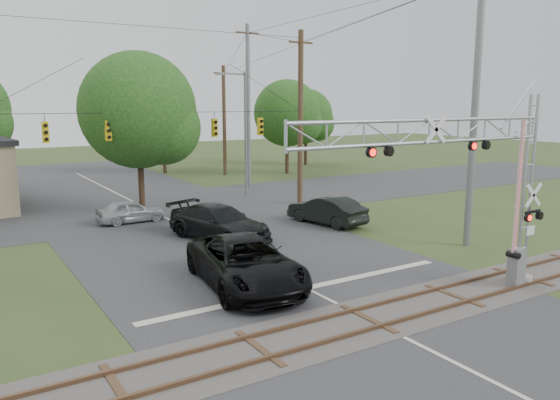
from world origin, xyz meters
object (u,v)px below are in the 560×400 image
traffic_signal_span (179,123)px  pickup_black (246,263)px  streetlight (243,127)px  sedan_silver (131,211)px  crossing_gantry (472,174)px  car_dark (219,223)px

traffic_signal_span → pickup_black: (-2.71, -13.08, -4.76)m
traffic_signal_span → streetlight: 8.85m
streetlight → sedan_silver: bearing=-153.6°
crossing_gantry → traffic_signal_span: traffic_signal_span is taller
traffic_signal_span → pickup_black: bearing=-101.7°
pickup_black → car_dark: size_ratio=1.12×
crossing_gantry → pickup_black: size_ratio=1.68×
traffic_signal_span → car_dark: bearing=-93.8°
sedan_silver → car_dark: bearing=-159.4°
sedan_silver → streetlight: (10.09, 5.00, 4.42)m
crossing_gantry → car_dark: size_ratio=1.89×
pickup_black → streetlight: 21.21m
crossing_gantry → traffic_signal_span: bearing=99.8°
pickup_black → car_dark: pickup_black is taller
sedan_silver → traffic_signal_span: bearing=-97.3°
crossing_gantry → sedan_silver: crossing_gantry is taller
traffic_signal_span → sedan_silver: size_ratio=4.98×
crossing_gantry → car_dark: crossing_gantry is taller
car_dark → streetlight: 14.17m
car_dark → streetlight: (7.47, 11.28, 4.22)m
car_dark → streetlight: size_ratio=0.65×
traffic_signal_span → car_dark: (-0.40, -6.00, -4.83)m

